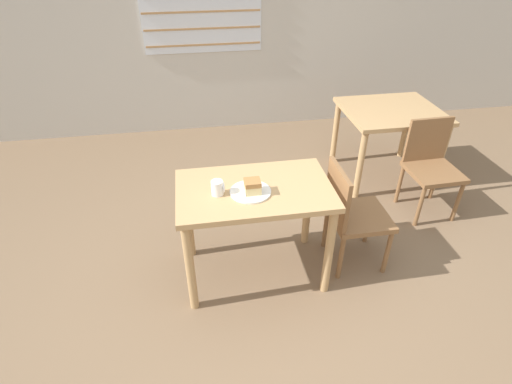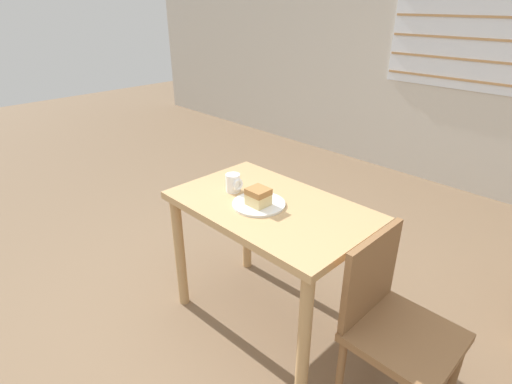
{
  "view_description": "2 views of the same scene",
  "coord_description": "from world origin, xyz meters",
  "px_view_note": "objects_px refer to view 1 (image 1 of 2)",
  "views": [
    {
      "loc": [
        -0.47,
        -1.83,
        2.24
      ],
      "look_at": [
        -0.13,
        0.25,
        0.8
      ],
      "focal_mm": 28.0,
      "sensor_mm": 36.0,
      "label": 1
    },
    {
      "loc": [
        1.12,
        -0.97,
        1.71
      ],
      "look_at": [
        -0.17,
        0.29,
        0.84
      ],
      "focal_mm": 28.0,
      "sensor_mm": 36.0,
      "label": 2
    }
  ],
  "objects_px": {
    "chair_near_window": "(352,213)",
    "cake_slice": "(252,186)",
    "plate": "(250,192)",
    "dining_table_far": "(390,120)",
    "chair_far_corner": "(431,164)",
    "coffee_mug": "(218,188)",
    "dining_table_near": "(255,203)"
  },
  "relations": [
    {
      "from": "chair_near_window",
      "to": "cake_slice",
      "type": "height_order",
      "value": "cake_slice"
    },
    {
      "from": "plate",
      "to": "dining_table_far",
      "type": "bearing_deg",
      "value": 37.91
    },
    {
      "from": "chair_far_corner",
      "to": "chair_near_window",
      "type": "bearing_deg",
      "value": -150.74
    },
    {
      "from": "cake_slice",
      "to": "chair_far_corner",
      "type": "bearing_deg",
      "value": 20.53
    },
    {
      "from": "dining_table_far",
      "to": "cake_slice",
      "type": "xyz_separation_m",
      "value": [
        -1.56,
        -1.24,
        0.2
      ]
    },
    {
      "from": "cake_slice",
      "to": "plate",
      "type": "bearing_deg",
      "value": 127.91
    },
    {
      "from": "chair_near_window",
      "to": "coffee_mug",
      "type": "distance_m",
      "value": 1.03
    },
    {
      "from": "plate",
      "to": "cake_slice",
      "type": "distance_m",
      "value": 0.05
    },
    {
      "from": "dining_table_far",
      "to": "plate",
      "type": "bearing_deg",
      "value": -142.09
    },
    {
      "from": "coffee_mug",
      "to": "plate",
      "type": "bearing_deg",
      "value": -4.06
    },
    {
      "from": "dining_table_far",
      "to": "cake_slice",
      "type": "distance_m",
      "value": 2.0
    },
    {
      "from": "chair_far_corner",
      "to": "coffee_mug",
      "type": "height_order",
      "value": "coffee_mug"
    },
    {
      "from": "dining_table_far",
      "to": "chair_far_corner",
      "type": "xyz_separation_m",
      "value": [
        0.13,
        -0.61,
        -0.16
      ]
    },
    {
      "from": "dining_table_near",
      "to": "dining_table_far",
      "type": "bearing_deg",
      "value": 37.4
    },
    {
      "from": "dining_table_near",
      "to": "cake_slice",
      "type": "height_order",
      "value": "cake_slice"
    },
    {
      "from": "dining_table_near",
      "to": "coffee_mug",
      "type": "relative_size",
      "value": 10.42
    },
    {
      "from": "chair_far_corner",
      "to": "coffee_mug",
      "type": "xyz_separation_m",
      "value": [
        -1.91,
        -0.6,
        0.35
      ]
    },
    {
      "from": "cake_slice",
      "to": "coffee_mug",
      "type": "xyz_separation_m",
      "value": [
        -0.22,
        0.03,
        -0.01
      ]
    },
    {
      "from": "plate",
      "to": "coffee_mug",
      "type": "distance_m",
      "value": 0.21
    },
    {
      "from": "chair_near_window",
      "to": "coffee_mug",
      "type": "bearing_deg",
      "value": 92.41
    },
    {
      "from": "chair_far_corner",
      "to": "cake_slice",
      "type": "xyz_separation_m",
      "value": [
        -1.69,
        -0.63,
        0.36
      ]
    },
    {
      "from": "coffee_mug",
      "to": "chair_near_window",
      "type": "bearing_deg",
      "value": 2.41
    },
    {
      "from": "coffee_mug",
      "to": "chair_far_corner",
      "type": "bearing_deg",
      "value": 17.52
    },
    {
      "from": "dining_table_near",
      "to": "dining_table_far",
      "type": "xyz_separation_m",
      "value": [
        1.54,
        1.17,
        -0.02
      ]
    },
    {
      "from": "dining_table_far",
      "to": "cake_slice",
      "type": "bearing_deg",
      "value": -141.54
    },
    {
      "from": "dining_table_near",
      "to": "dining_table_far",
      "type": "distance_m",
      "value": 1.93
    },
    {
      "from": "cake_slice",
      "to": "dining_table_near",
      "type": "bearing_deg",
      "value": 70.06
    },
    {
      "from": "dining_table_near",
      "to": "coffee_mug",
      "type": "height_order",
      "value": "coffee_mug"
    },
    {
      "from": "chair_near_window",
      "to": "cake_slice",
      "type": "relative_size",
      "value": 8.09
    },
    {
      "from": "chair_far_corner",
      "to": "cake_slice",
      "type": "distance_m",
      "value": 1.84
    },
    {
      "from": "dining_table_near",
      "to": "chair_far_corner",
      "type": "relative_size",
      "value": 1.24
    },
    {
      "from": "chair_far_corner",
      "to": "cake_slice",
      "type": "relative_size",
      "value": 8.09
    }
  ]
}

